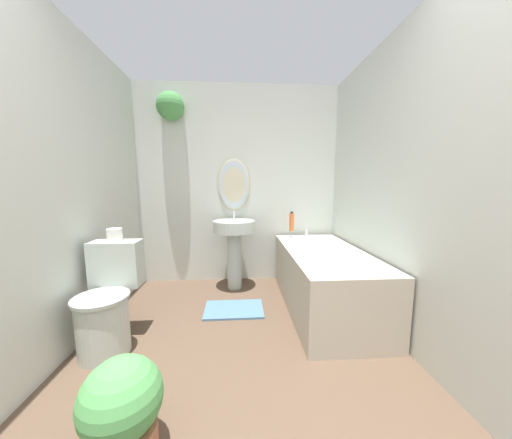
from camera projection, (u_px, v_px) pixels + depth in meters
wall_back at (233, 180)px, 3.17m from camera, size 2.55×0.31×2.40m
wall_left at (50, 186)px, 1.70m from camera, size 0.06×2.91×2.40m
wall_right at (409, 186)px, 1.87m from camera, size 0.06×2.91×2.40m
toilet at (108, 303)px, 1.89m from camera, size 0.37×0.54×0.77m
pedestal_sink at (234, 240)px, 2.97m from camera, size 0.48×0.48×0.90m
bathtub at (323, 278)px, 2.52m from camera, size 0.72×1.56×0.66m
shampoo_bottle at (291, 222)px, 3.08m from camera, size 0.06×0.06×0.23m
potted_plant at (122, 408)px, 1.11m from camera, size 0.35×0.35×0.47m
bath_mat at (234, 309)px, 2.49m from camera, size 0.56×0.37×0.02m
toilet_paper_roll at (114, 235)px, 2.00m from camera, size 0.11×0.11×0.10m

